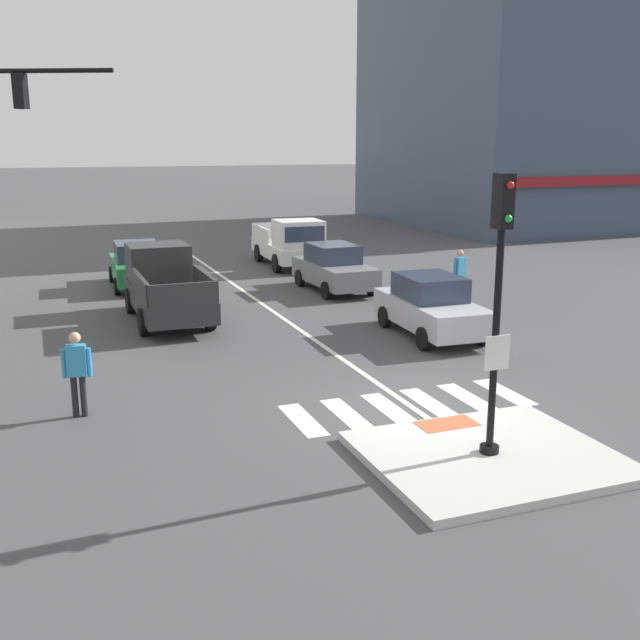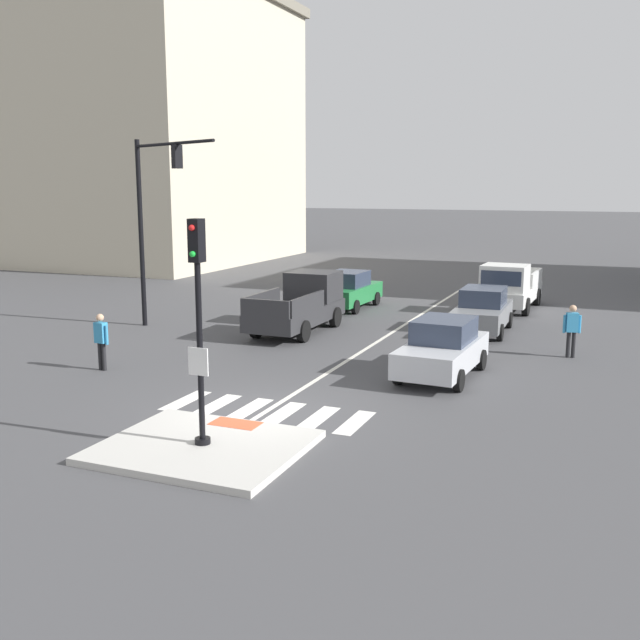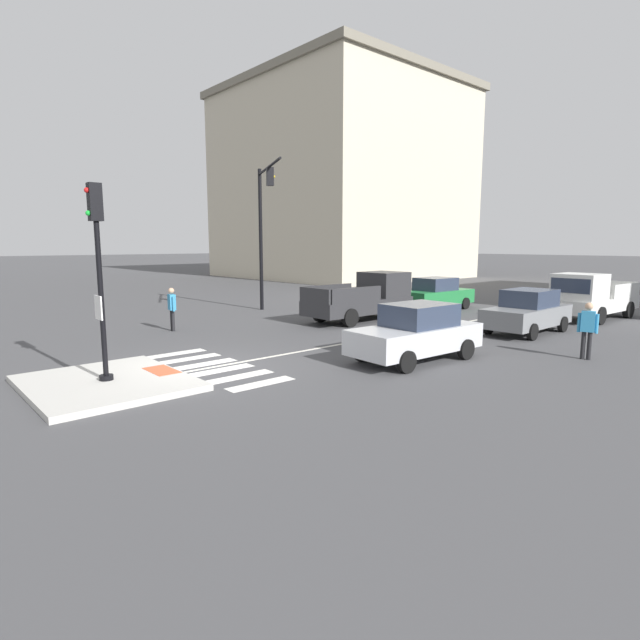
{
  "view_description": "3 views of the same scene",
  "coord_description": "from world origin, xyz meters",
  "px_view_note": "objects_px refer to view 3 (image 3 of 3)",
  "views": [
    {
      "loc": [
        -6.73,
        -12.34,
        5.15
      ],
      "look_at": [
        -0.74,
        3.35,
        1.14
      ],
      "focal_mm": 42.13,
      "sensor_mm": 36.0,
      "label": 1
    },
    {
      "loc": [
        7.59,
        -14.67,
        5.3
      ],
      "look_at": [
        0.42,
        2.66,
        1.84
      ],
      "focal_mm": 40.96,
      "sensor_mm": 36.0,
      "label": 2
    },
    {
      "loc": [
        12.05,
        -6.39,
        3.33
      ],
      "look_at": [
        0.84,
        3.43,
        1.08
      ],
      "focal_mm": 28.37,
      "sensor_mm": 36.0,
      "label": 3
    }
  ],
  "objects_px": {
    "signal_pole": "(99,264)",
    "pedestrian_at_curb_left": "(172,306)",
    "car_grey_eastbound_far": "(527,312)",
    "traffic_light_mast": "(264,218)",
    "car_green_westbound_distant": "(436,294)",
    "car_silver_eastbound_mid": "(416,333)",
    "pedestrian_waiting_far_side": "(588,326)",
    "pickup_truck_charcoal_westbound_far": "(366,298)",
    "pickup_truck_white_eastbound_distant": "(590,298)"
  },
  "relations": [
    {
      "from": "car_green_westbound_distant",
      "to": "pickup_truck_white_eastbound_distant",
      "type": "distance_m",
      "value": 6.93
    },
    {
      "from": "car_green_westbound_distant",
      "to": "car_silver_eastbound_mid",
      "type": "bearing_deg",
      "value": -56.83
    },
    {
      "from": "signal_pole",
      "to": "pedestrian_waiting_far_side",
      "type": "xyz_separation_m",
      "value": [
        6.33,
        11.47,
        -1.9
      ]
    },
    {
      "from": "pickup_truck_charcoal_westbound_far",
      "to": "pickup_truck_white_eastbound_distant",
      "type": "xyz_separation_m",
      "value": [
        6.47,
        7.49,
        0.0
      ]
    },
    {
      "from": "traffic_light_mast",
      "to": "car_grey_eastbound_far",
      "type": "distance_m",
      "value": 12.67
    },
    {
      "from": "pedestrian_at_curb_left",
      "to": "pickup_truck_white_eastbound_distant",
      "type": "bearing_deg",
      "value": 58.2
    },
    {
      "from": "car_grey_eastbound_far",
      "to": "pedestrian_at_curb_left",
      "type": "distance_m",
      "value": 13.51
    },
    {
      "from": "pickup_truck_white_eastbound_distant",
      "to": "car_grey_eastbound_far",
      "type": "bearing_deg",
      "value": -92.05
    },
    {
      "from": "pedestrian_waiting_far_side",
      "to": "pedestrian_at_curb_left",
      "type": "bearing_deg",
      "value": -151.14
    },
    {
      "from": "traffic_light_mast",
      "to": "pedestrian_waiting_far_side",
      "type": "height_order",
      "value": "traffic_light_mast"
    },
    {
      "from": "car_silver_eastbound_mid",
      "to": "pedestrian_at_curb_left",
      "type": "relative_size",
      "value": 2.5
    },
    {
      "from": "car_green_westbound_distant",
      "to": "traffic_light_mast",
      "type": "bearing_deg",
      "value": -125.3
    },
    {
      "from": "traffic_light_mast",
      "to": "pedestrian_at_curb_left",
      "type": "height_order",
      "value": "traffic_light_mast"
    },
    {
      "from": "signal_pole",
      "to": "pickup_truck_charcoal_westbound_far",
      "type": "bearing_deg",
      "value": 104.77
    },
    {
      "from": "car_green_westbound_distant",
      "to": "car_grey_eastbound_far",
      "type": "height_order",
      "value": "same"
    },
    {
      "from": "signal_pole",
      "to": "pickup_truck_charcoal_westbound_far",
      "type": "height_order",
      "value": "signal_pole"
    },
    {
      "from": "signal_pole",
      "to": "pedestrian_at_curb_left",
      "type": "distance_m",
      "value": 7.92
    },
    {
      "from": "car_silver_eastbound_mid",
      "to": "pedestrian_at_curb_left",
      "type": "distance_m",
      "value": 9.82
    },
    {
      "from": "car_silver_eastbound_mid",
      "to": "car_green_westbound_distant",
      "type": "relative_size",
      "value": 1.01
    },
    {
      "from": "pickup_truck_charcoal_westbound_far",
      "to": "pedestrian_at_curb_left",
      "type": "height_order",
      "value": "pickup_truck_charcoal_westbound_far"
    },
    {
      "from": "car_silver_eastbound_mid",
      "to": "pedestrian_waiting_far_side",
      "type": "xyz_separation_m",
      "value": [
        3.19,
        3.82,
        0.17
      ]
    },
    {
      "from": "car_grey_eastbound_far",
      "to": "pedestrian_at_curb_left",
      "type": "relative_size",
      "value": 2.48
    },
    {
      "from": "pickup_truck_charcoal_westbound_far",
      "to": "car_grey_eastbound_far",
      "type": "bearing_deg",
      "value": 19.1
    },
    {
      "from": "car_grey_eastbound_far",
      "to": "pickup_truck_charcoal_westbound_far",
      "type": "height_order",
      "value": "pickup_truck_charcoal_westbound_far"
    },
    {
      "from": "traffic_light_mast",
      "to": "car_green_westbound_distant",
      "type": "relative_size",
      "value": 1.68
    },
    {
      "from": "car_silver_eastbound_mid",
      "to": "pedestrian_waiting_far_side",
      "type": "relative_size",
      "value": 2.5
    },
    {
      "from": "car_grey_eastbound_far",
      "to": "pickup_truck_white_eastbound_distant",
      "type": "height_order",
      "value": "pickup_truck_white_eastbound_distant"
    },
    {
      "from": "car_green_westbound_distant",
      "to": "pedestrian_waiting_far_side",
      "type": "relative_size",
      "value": 2.49
    },
    {
      "from": "pedestrian_at_curb_left",
      "to": "pedestrian_waiting_far_side",
      "type": "distance_m",
      "value": 14.29
    },
    {
      "from": "car_silver_eastbound_mid",
      "to": "pedestrian_waiting_far_side",
      "type": "height_order",
      "value": "pedestrian_waiting_far_side"
    },
    {
      "from": "traffic_light_mast",
      "to": "car_silver_eastbound_mid",
      "type": "distance_m",
      "value": 12.44
    },
    {
      "from": "signal_pole",
      "to": "pedestrian_at_curb_left",
      "type": "height_order",
      "value": "signal_pole"
    },
    {
      "from": "traffic_light_mast",
      "to": "pickup_truck_white_eastbound_distant",
      "type": "distance_m",
      "value": 15.31
    },
    {
      "from": "signal_pole",
      "to": "pickup_truck_charcoal_westbound_far",
      "type": "distance_m",
      "value": 12.83
    },
    {
      "from": "traffic_light_mast",
      "to": "pickup_truck_charcoal_westbound_far",
      "type": "xyz_separation_m",
      "value": [
        5.15,
        1.81,
        -3.58
      ]
    },
    {
      "from": "car_green_westbound_distant",
      "to": "pickup_truck_white_eastbound_distant",
      "type": "relative_size",
      "value": 0.8
    },
    {
      "from": "signal_pole",
      "to": "pedestrian_at_curb_left",
      "type": "xyz_separation_m",
      "value": [
        -6.18,
        4.57,
        -1.9
      ]
    },
    {
      "from": "pedestrian_at_curb_left",
      "to": "pedestrian_waiting_far_side",
      "type": "xyz_separation_m",
      "value": [
        12.51,
        6.9,
        0.0
      ]
    },
    {
      "from": "traffic_light_mast",
      "to": "car_silver_eastbound_mid",
      "type": "relative_size",
      "value": 1.67
    },
    {
      "from": "car_silver_eastbound_mid",
      "to": "pedestrian_at_curb_left",
      "type": "xyz_separation_m",
      "value": [
        -9.32,
        -3.08,
        0.17
      ]
    },
    {
      "from": "signal_pole",
      "to": "car_green_westbound_distant",
      "type": "height_order",
      "value": "signal_pole"
    },
    {
      "from": "signal_pole",
      "to": "traffic_light_mast",
      "type": "bearing_deg",
      "value": 128.73
    },
    {
      "from": "car_green_westbound_distant",
      "to": "pedestrian_at_curb_left",
      "type": "xyz_separation_m",
      "value": [
        -2.83,
        -13.0,
        0.17
      ]
    },
    {
      "from": "traffic_light_mast",
      "to": "pickup_truck_white_eastbound_distant",
      "type": "bearing_deg",
      "value": 38.66
    },
    {
      "from": "car_green_westbound_distant",
      "to": "car_grey_eastbound_far",
      "type": "relative_size",
      "value": 1.0
    },
    {
      "from": "signal_pole",
      "to": "car_silver_eastbound_mid",
      "type": "height_order",
      "value": "signal_pole"
    },
    {
      "from": "signal_pole",
      "to": "pickup_truck_charcoal_westbound_far",
      "type": "xyz_separation_m",
      "value": [
        -3.24,
        12.27,
        -1.9
      ]
    },
    {
      "from": "pedestrian_at_curb_left",
      "to": "signal_pole",
      "type": "bearing_deg",
      "value": -36.49
    },
    {
      "from": "signal_pole",
      "to": "pickup_truck_white_eastbound_distant",
      "type": "height_order",
      "value": "signal_pole"
    },
    {
      "from": "pedestrian_at_curb_left",
      "to": "pedestrian_waiting_far_side",
      "type": "bearing_deg",
      "value": 28.86
    }
  ]
}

